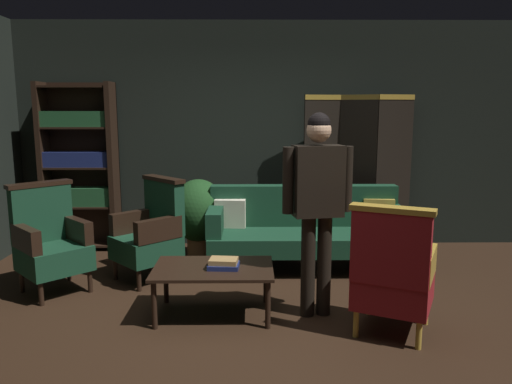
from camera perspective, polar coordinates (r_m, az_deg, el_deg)
ground_plane at (r=4.13m, az=0.12°, el=-15.03°), size 10.00×10.00×0.00m
back_wall at (r=6.21m, az=-0.16°, el=6.66°), size 7.20×0.10×2.80m
folding_screen at (r=6.07m, az=11.77°, el=2.46°), size 1.31×0.25×1.90m
bookshelf at (r=6.34m, az=-19.98°, el=3.04°), size 0.90×0.32×2.05m
velvet_couch at (r=5.39m, az=5.80°, el=-4.07°), size 2.12×0.78×0.88m
coffee_table at (r=4.15m, az=-5.02°, el=-9.37°), size 1.00×0.64×0.42m
armchair_gilt_accent at (r=3.90m, az=15.74°, el=-9.18°), size 0.77×0.77×1.04m
armchair_wing_left at (r=5.09m, az=-12.18°, el=-4.61°), size 0.82×0.82×1.04m
armchair_wing_right at (r=5.03m, az=-22.98°, el=-5.32°), size 0.82×0.82×1.04m
standing_figure at (r=4.01m, az=7.22°, el=-0.47°), size 0.58×0.28×1.70m
potted_plant at (r=5.68m, az=-6.75°, el=-2.47°), size 0.64×0.64×0.93m
book_navy_cloth at (r=4.10m, az=-3.82°, el=-8.63°), size 0.26×0.21×0.04m
book_tan_leather at (r=4.09m, az=-3.82°, el=-8.09°), size 0.25×0.19×0.04m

